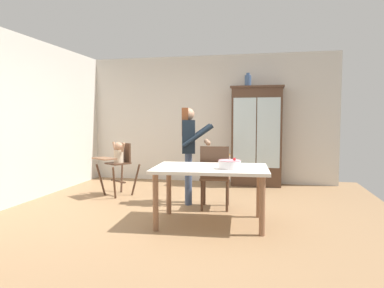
{
  "coord_description": "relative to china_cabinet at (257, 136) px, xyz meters",
  "views": [
    {
      "loc": [
        1.23,
        -4.82,
        1.36
      ],
      "look_at": [
        0.04,
        0.7,
        0.95
      ],
      "focal_mm": 32.68,
      "sensor_mm": 36.0,
      "label": 1
    }
  ],
  "objects": [
    {
      "name": "birthday_cake",
      "position": [
        -0.25,
        -2.89,
        -0.22
      ],
      "size": [
        0.28,
        0.28,
        0.19
      ],
      "color": "white",
      "rests_on": "dining_table"
    },
    {
      "name": "high_chair_with_toddler",
      "position": [
        -2.36,
        -1.46,
        -0.36
      ],
      "size": [
        0.79,
        0.84,
        0.95
      ],
      "rotation": [
        0.0,
        0.0,
        -0.58
      ],
      "color": "#4C3323",
      "rests_on": "ground_plane"
    },
    {
      "name": "dining_table",
      "position": [
        -0.5,
        -2.78,
        -0.36
      ],
      "size": [
        1.51,
        1.05,
        0.74
      ],
      "color": "silver",
      "rests_on": "ground_plane"
    },
    {
      "name": "dining_chair_far_side",
      "position": [
        -0.55,
        -2.09,
        -0.45
      ],
      "size": [
        0.47,
        0.47,
        0.96
      ],
      "rotation": [
        0.0,
        0.0,
        3.22
      ],
      "color": "#4C3323",
      "rests_on": "ground_plane"
    },
    {
      "name": "ceramic_vase",
      "position": [
        -0.19,
        0.0,
        1.12
      ],
      "size": [
        0.13,
        0.13,
        0.27
      ],
      "color": "#3D567F",
      "rests_on": "china_cabinet"
    },
    {
      "name": "wall_left",
      "position": [
        -3.66,
        -2.37,
        0.34
      ],
      "size": [
        0.06,
        5.32,
        2.7
      ],
      "primitive_type": "cube",
      "color": "beige",
      "rests_on": "ground_plane"
    },
    {
      "name": "china_cabinet",
      "position": [
        0.0,
        0.0,
        0.0
      ],
      "size": [
        1.05,
        0.48,
        2.01
      ],
      "color": "#4C3323",
      "rests_on": "ground_plane"
    },
    {
      "name": "adult_person",
      "position": [
        -1.01,
        -1.79,
        -0.04
      ],
      "size": [
        0.59,
        0.57,
        1.53
      ],
      "rotation": [
        0.0,
        0.0,
        1.81
      ],
      "color": "#3D4C6B",
      "rests_on": "ground_plane"
    },
    {
      "name": "ground_plane",
      "position": [
        -1.03,
        -2.37,
        -1.01
      ],
      "size": [
        6.24,
        6.24,
        0.0
      ],
      "primitive_type": "plane",
      "color": "#93704C"
    },
    {
      "name": "wall_back",
      "position": [
        -1.03,
        0.26,
        0.34
      ],
      "size": [
        5.32,
        0.06,
        2.7
      ],
      "primitive_type": "cube",
      "color": "beige",
      "rests_on": "ground_plane"
    }
  ]
}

